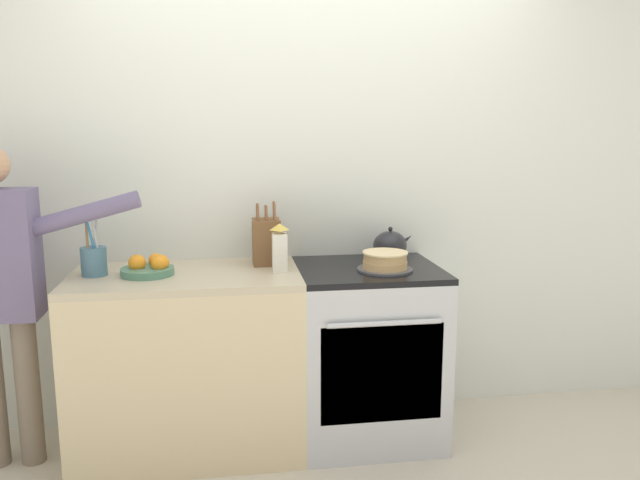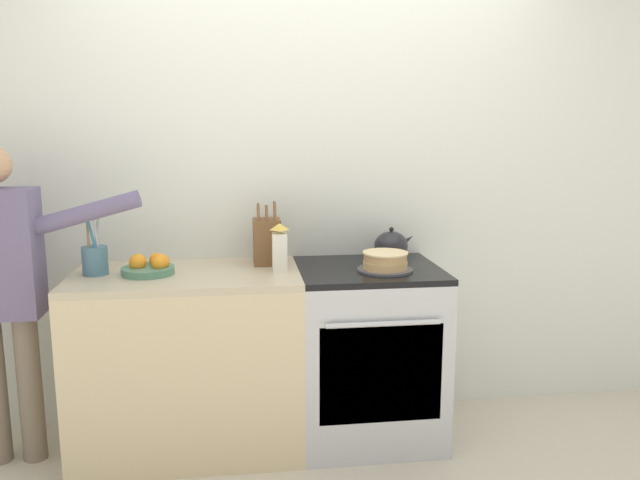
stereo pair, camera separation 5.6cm
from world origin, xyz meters
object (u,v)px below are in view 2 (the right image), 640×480
(stove_range, at_px, (368,352))
(utensil_crock, at_px, (95,259))
(milk_carton, at_px, (280,248))
(fruit_bowl, at_px, (150,267))
(knife_block, at_px, (267,241))
(layer_cake, at_px, (385,262))
(tea_kettle, at_px, (391,246))
(person_baker, at_px, (4,280))

(stove_range, relative_size, utensil_crock, 2.64)
(milk_carton, bearing_deg, fruit_bowl, 177.94)
(knife_block, height_order, utensil_crock, utensil_crock)
(knife_block, bearing_deg, stove_range, -16.71)
(knife_block, xyz_separation_m, utensil_crock, (-0.82, -0.13, -0.04))
(fruit_bowl, relative_size, milk_carton, 1.06)
(layer_cake, height_order, knife_block, knife_block)
(stove_range, relative_size, layer_cake, 3.29)
(layer_cake, distance_m, utensil_crock, 1.39)
(tea_kettle, xyz_separation_m, fruit_bowl, (-1.22, -0.17, -0.04))
(stove_range, height_order, layer_cake, layer_cake)
(knife_block, height_order, person_baker, person_baker)
(layer_cake, bearing_deg, milk_carton, 173.62)
(fruit_bowl, xyz_separation_m, milk_carton, (0.62, -0.02, 0.08))
(layer_cake, height_order, utensil_crock, utensil_crock)
(knife_block, distance_m, milk_carton, 0.18)
(tea_kettle, height_order, fruit_bowl, tea_kettle)
(stove_range, bearing_deg, knife_block, 163.29)
(stove_range, height_order, person_baker, person_baker)
(tea_kettle, relative_size, person_baker, 0.14)
(milk_carton, bearing_deg, utensil_crock, 177.15)
(tea_kettle, relative_size, knife_block, 0.67)
(stove_range, xyz_separation_m, utensil_crock, (-1.32, 0.02, 0.52))
(fruit_bowl, bearing_deg, stove_range, 0.04)
(fruit_bowl, relative_size, person_baker, 0.16)
(stove_range, relative_size, tea_kettle, 4.12)
(person_baker, bearing_deg, knife_block, 7.84)
(layer_cake, xyz_separation_m, fruit_bowl, (-1.13, 0.08, -0.01))
(fruit_bowl, height_order, milk_carton, milk_carton)
(tea_kettle, height_order, utensil_crock, utensil_crock)
(knife_block, xyz_separation_m, milk_carton, (0.05, -0.17, -0.01))
(knife_block, height_order, fruit_bowl, knife_block)
(person_baker, bearing_deg, fruit_bowl, 2.09)
(tea_kettle, distance_m, person_baker, 1.88)
(utensil_crock, distance_m, milk_carton, 0.88)
(layer_cake, distance_m, tea_kettle, 0.26)
(person_baker, bearing_deg, utensil_crock, 6.94)
(stove_range, bearing_deg, milk_carton, -177.06)
(stove_range, distance_m, tea_kettle, 0.57)
(layer_cake, bearing_deg, stove_range, 128.69)
(layer_cake, xyz_separation_m, knife_block, (-0.56, 0.23, 0.08))
(stove_range, xyz_separation_m, tea_kettle, (0.16, 0.16, 0.52))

